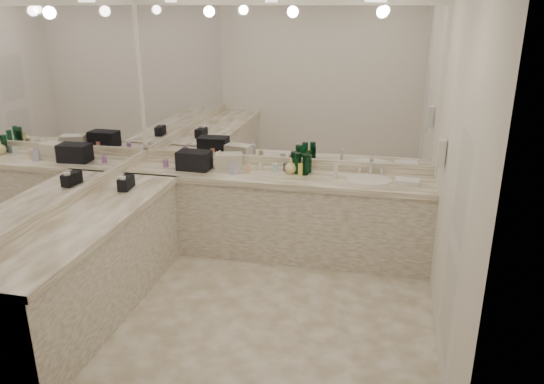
% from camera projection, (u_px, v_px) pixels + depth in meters
% --- Properties ---
extents(floor, '(3.20, 3.20, 0.00)m').
position_uv_depth(floor, '(248.00, 311.00, 4.69)').
color(floor, beige).
rests_on(floor, ground).
extents(wall_back, '(3.20, 0.02, 2.60)m').
position_uv_depth(wall_back, '(283.00, 130.00, 5.63)').
color(wall_back, silver).
rests_on(wall_back, floor).
extents(wall_left, '(0.02, 3.00, 2.60)m').
position_uv_depth(wall_left, '(67.00, 159.00, 4.58)').
color(wall_left, silver).
rests_on(wall_left, floor).
extents(wall_right, '(0.02, 3.00, 2.60)m').
position_uv_depth(wall_right, '(454.00, 185.00, 3.93)').
color(wall_right, silver).
rests_on(wall_right, floor).
extents(vanity_back_base, '(3.20, 0.60, 0.84)m').
position_uv_depth(vanity_back_base, '(276.00, 217.00, 5.65)').
color(vanity_back_base, silver).
rests_on(vanity_back_base, floor).
extents(vanity_back_top, '(3.20, 0.64, 0.06)m').
position_uv_depth(vanity_back_top, '(276.00, 177.00, 5.49)').
color(vanity_back_top, white).
rests_on(vanity_back_top, vanity_back_base).
extents(vanity_left_base, '(0.60, 2.40, 0.84)m').
position_uv_depth(vanity_left_base, '(92.00, 269.00, 4.54)').
color(vanity_left_base, silver).
rests_on(vanity_left_base, floor).
extents(vanity_left_top, '(0.64, 2.42, 0.06)m').
position_uv_depth(vanity_left_top, '(87.00, 221.00, 4.38)').
color(vanity_left_top, white).
rests_on(vanity_left_top, vanity_left_base).
extents(backsplash_back, '(3.20, 0.04, 0.10)m').
position_uv_depth(backsplash_back, '(282.00, 162.00, 5.73)').
color(backsplash_back, white).
rests_on(backsplash_back, vanity_back_top).
extents(backsplash_left, '(0.04, 3.00, 0.10)m').
position_uv_depth(backsplash_left, '(74.00, 197.00, 4.69)').
color(backsplash_left, white).
rests_on(backsplash_left, vanity_left_top).
extents(mirror_back, '(3.12, 0.01, 1.55)m').
position_uv_depth(mirror_back, '(283.00, 85.00, 5.46)').
color(mirror_back, white).
rests_on(mirror_back, wall_back).
extents(mirror_left, '(0.01, 2.92, 1.55)m').
position_uv_depth(mirror_left, '(61.00, 104.00, 4.41)').
color(mirror_left, white).
rests_on(mirror_left, wall_left).
extents(sink, '(0.44, 0.44, 0.03)m').
position_uv_depth(sink, '(369.00, 180.00, 5.30)').
color(sink, white).
rests_on(sink, vanity_back_top).
extents(faucet, '(0.24, 0.16, 0.14)m').
position_uv_depth(faucet, '(371.00, 167.00, 5.47)').
color(faucet, silver).
rests_on(faucet, vanity_back_top).
extents(wall_phone, '(0.06, 0.10, 0.24)m').
position_uv_depth(wall_phone, '(441.00, 153.00, 4.56)').
color(wall_phone, white).
rests_on(wall_phone, wall_right).
extents(door, '(0.02, 0.82, 2.10)m').
position_uv_depth(door, '(455.00, 243.00, 3.56)').
color(door, white).
rests_on(door, wall_right).
extents(black_toiletry_bag, '(0.35, 0.23, 0.20)m').
position_uv_depth(black_toiletry_bag, '(194.00, 161.00, 5.60)').
color(black_toiletry_bag, black).
rests_on(black_toiletry_bag, vanity_back_top).
extents(black_bag_spill, '(0.12, 0.22, 0.12)m').
position_uv_depth(black_bag_spill, '(126.00, 183.00, 5.03)').
color(black_bag_spill, black).
rests_on(black_bag_spill, vanity_left_top).
extents(cream_cosmetic_case, '(0.32, 0.24, 0.17)m').
position_uv_depth(cream_cosmetic_case, '(229.00, 160.00, 5.66)').
color(cream_cosmetic_case, beige).
rests_on(cream_cosmetic_case, vanity_back_top).
extents(hand_towel, '(0.24, 0.17, 0.04)m').
position_uv_depth(hand_towel, '(407.00, 181.00, 5.20)').
color(hand_towel, white).
rests_on(hand_towel, vanity_back_top).
extents(lotion_left, '(0.06, 0.06, 0.14)m').
position_uv_depth(lotion_left, '(123.00, 184.00, 4.97)').
color(lotion_left, white).
rests_on(lotion_left, vanity_left_top).
extents(soap_bottle_a, '(0.08, 0.08, 0.19)m').
position_uv_depth(soap_bottle_a, '(220.00, 159.00, 5.65)').
color(soap_bottle_a, white).
rests_on(soap_bottle_a, vanity_back_top).
extents(soap_bottle_b, '(0.10, 0.10, 0.17)m').
position_uv_depth(soap_bottle_b, '(234.00, 166.00, 5.46)').
color(soap_bottle_b, silver).
rests_on(soap_bottle_b, vanity_back_top).
extents(soap_bottle_c, '(0.16, 0.16, 0.16)m').
position_uv_depth(soap_bottle_c, '(291.00, 166.00, 5.48)').
color(soap_bottle_c, '#E9DB84').
rests_on(soap_bottle_c, vanity_back_top).
extents(green_bottle_0, '(0.06, 0.06, 0.22)m').
position_uv_depth(green_bottle_0, '(305.00, 165.00, 5.42)').
color(green_bottle_0, '#094625').
rests_on(green_bottle_0, vanity_back_top).
extents(green_bottle_1, '(0.07, 0.07, 0.20)m').
position_uv_depth(green_bottle_1, '(294.00, 161.00, 5.56)').
color(green_bottle_1, '#094625').
rests_on(green_bottle_1, vanity_back_top).
extents(green_bottle_2, '(0.06, 0.06, 0.19)m').
position_uv_depth(green_bottle_2, '(309.00, 164.00, 5.51)').
color(green_bottle_2, '#094625').
rests_on(green_bottle_2, vanity_back_top).
extents(green_bottle_3, '(0.07, 0.07, 0.22)m').
position_uv_depth(green_bottle_3, '(298.00, 163.00, 5.47)').
color(green_bottle_3, '#094625').
rests_on(green_bottle_3, vanity_back_top).
extents(amenity_bottle_0, '(0.05, 0.05, 0.08)m').
position_uv_depth(amenity_bottle_0, '(248.00, 168.00, 5.54)').
color(amenity_bottle_0, '#E0B28C').
rests_on(amenity_bottle_0, vanity_back_top).
extents(amenity_bottle_1, '(0.05, 0.05, 0.06)m').
position_uv_depth(amenity_bottle_1, '(261.00, 166.00, 5.64)').
color(amenity_bottle_1, white).
rests_on(amenity_bottle_1, vanity_back_top).
extents(amenity_bottle_2, '(0.05, 0.05, 0.09)m').
position_uv_depth(amenity_bottle_2, '(200.00, 163.00, 5.71)').
color(amenity_bottle_2, '#E57F66').
rests_on(amenity_bottle_2, vanity_back_top).
extents(amenity_bottle_3, '(0.04, 0.04, 0.14)m').
position_uv_depth(amenity_bottle_3, '(336.00, 172.00, 5.32)').
color(amenity_bottle_3, white).
rests_on(amenity_bottle_3, vanity_back_top).
extents(amenity_bottle_4, '(0.06, 0.06, 0.08)m').
position_uv_depth(amenity_bottle_4, '(166.00, 163.00, 5.72)').
color(amenity_bottle_4, '#9966B2').
rests_on(amenity_bottle_4, vanity_back_top).
extents(amenity_bottle_5, '(0.05, 0.05, 0.08)m').
position_uv_depth(amenity_bottle_5, '(285.00, 167.00, 5.57)').
color(amenity_bottle_5, '#3F3F4C').
rests_on(amenity_bottle_5, vanity_back_top).
extents(amenity_bottle_6, '(0.05, 0.05, 0.12)m').
position_uv_depth(amenity_bottle_6, '(300.00, 169.00, 5.42)').
color(amenity_bottle_6, '#F2D84C').
rests_on(amenity_bottle_6, vanity_back_top).
extents(amenity_bottle_7, '(0.06, 0.06, 0.08)m').
position_uv_depth(amenity_bottle_7, '(275.00, 167.00, 5.56)').
color(amenity_bottle_7, silver).
rests_on(amenity_bottle_7, vanity_back_top).
extents(amenity_bottle_8, '(0.04, 0.04, 0.14)m').
position_uv_depth(amenity_bottle_8, '(206.00, 164.00, 5.60)').
color(amenity_bottle_8, '#3F3F4C').
rests_on(amenity_bottle_8, vanity_back_top).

